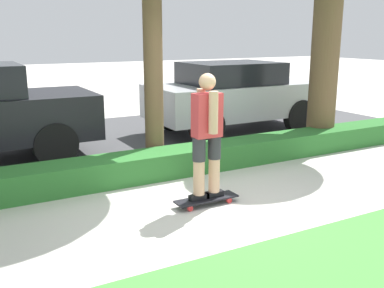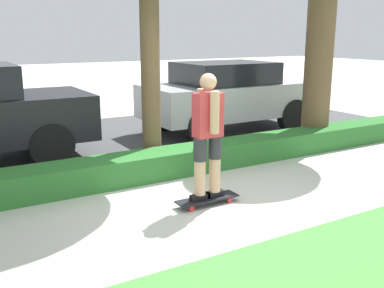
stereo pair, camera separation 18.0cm
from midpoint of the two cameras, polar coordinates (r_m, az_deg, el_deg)
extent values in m
plane|color=beige|center=(5.66, 2.23, -8.33)|extent=(60.00, 60.00, 0.00)
cube|color=#474749|center=(9.30, -11.92, 0.27)|extent=(14.12, 5.00, 0.01)
cube|color=#2D702D|center=(6.92, -4.96, -2.51)|extent=(14.12, 0.60, 0.39)
cube|color=black|center=(5.79, 1.05, -6.95)|extent=(0.84, 0.24, 0.02)
cylinder|color=red|center=(5.88, 3.91, -7.10)|extent=(0.07, 0.04, 0.07)
cylinder|color=red|center=(6.02, 2.93, -6.58)|extent=(0.07, 0.04, 0.07)
cylinder|color=red|center=(5.60, -0.99, -8.18)|extent=(0.07, 0.04, 0.07)
cylinder|color=red|center=(5.74, -1.89, -7.60)|extent=(0.07, 0.04, 0.07)
cube|color=black|center=(5.72, 0.09, -6.73)|extent=(0.26, 0.09, 0.07)
cylinder|color=tan|center=(5.59, 0.09, -2.87)|extent=(0.14, 0.14, 0.73)
cylinder|color=#2D2D33|center=(5.53, 0.09, -0.68)|extent=(0.17, 0.17, 0.29)
cube|color=black|center=(5.83, 1.99, -6.33)|extent=(0.26, 0.09, 0.07)
cylinder|color=tan|center=(5.71, 2.02, -2.54)|extent=(0.14, 0.14, 0.73)
cylinder|color=#2D2D33|center=(5.65, 2.04, -0.39)|extent=(0.17, 0.17, 0.29)
cube|color=#C6383D|center=(5.50, 1.10, 3.68)|extent=(0.35, 0.19, 0.54)
cylinder|color=tan|center=(5.37, 1.92, 4.02)|extent=(0.11, 0.11, 0.51)
cylinder|color=tan|center=(5.62, 0.31, 4.45)|extent=(0.11, 0.11, 0.51)
sphere|color=tan|center=(5.45, 1.11, 7.90)|extent=(0.21, 0.21, 0.21)
cylinder|color=brown|center=(7.16, -6.06, 10.48)|extent=(0.30, 0.30, 3.45)
cylinder|color=brown|center=(8.98, 15.24, 10.07)|extent=(0.53, 0.53, 3.25)
cylinder|color=black|center=(7.69, -18.03, -0.17)|extent=(0.73, 0.21, 0.73)
cylinder|color=black|center=(9.21, -20.25, 1.87)|extent=(0.73, 0.21, 0.73)
cube|color=#B7B7BC|center=(10.05, 4.15, 5.69)|extent=(3.83, 1.75, 0.71)
cube|color=black|center=(9.92, 3.66, 9.01)|extent=(1.99, 1.54, 0.46)
cylinder|color=black|center=(10.22, 12.18, 3.54)|extent=(0.74, 0.21, 0.74)
cylinder|color=black|center=(11.43, 6.73, 4.81)|extent=(0.74, 0.21, 0.74)
cylinder|color=black|center=(8.81, 0.73, 2.24)|extent=(0.74, 0.21, 0.74)
cylinder|color=black|center=(10.19, -3.97, 3.78)|extent=(0.74, 0.21, 0.74)
camera|label=1|loc=(0.09, 89.13, 0.21)|focal=42.00mm
camera|label=2|loc=(0.09, -90.87, -0.21)|focal=42.00mm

